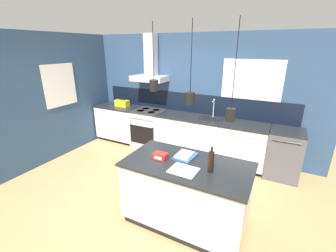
{
  "coord_description": "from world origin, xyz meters",
  "views": [
    {
      "loc": [
        1.82,
        -2.61,
        2.33
      ],
      "look_at": [
        0.17,
        0.57,
        1.05
      ],
      "focal_mm": 24.0,
      "sensor_mm": 36.0,
      "label": 1
    }
  ],
  "objects_px": {
    "oven_range": "(149,128)",
    "bottle_on_island": "(211,162)",
    "dishwasher": "(284,154)",
    "book_stack": "(185,156)",
    "yellow_toolbox": "(122,103)",
    "red_supply_box": "(160,156)"
  },
  "relations": [
    {
      "from": "oven_range",
      "to": "dishwasher",
      "type": "distance_m",
      "value": 2.93
    },
    {
      "from": "book_stack",
      "to": "red_supply_box",
      "type": "xyz_separation_m",
      "value": [
        -0.28,
        -0.19,
        0.02
      ]
    },
    {
      "from": "book_stack",
      "to": "dishwasher",
      "type": "bearing_deg",
      "value": 55.47
    },
    {
      "from": "dishwasher",
      "to": "yellow_toolbox",
      "type": "xyz_separation_m",
      "value": [
        -3.7,
        0.0,
        0.54
      ]
    },
    {
      "from": "oven_range",
      "to": "bottle_on_island",
      "type": "bearing_deg",
      "value": -43.13
    },
    {
      "from": "red_supply_box",
      "to": "book_stack",
      "type": "bearing_deg",
      "value": 34.41
    },
    {
      "from": "red_supply_box",
      "to": "oven_range",
      "type": "bearing_deg",
      "value": 125.91
    },
    {
      "from": "dishwasher",
      "to": "bottle_on_island",
      "type": "relative_size",
      "value": 2.78
    },
    {
      "from": "dishwasher",
      "to": "book_stack",
      "type": "bearing_deg",
      "value": -124.53
    },
    {
      "from": "dishwasher",
      "to": "yellow_toolbox",
      "type": "relative_size",
      "value": 2.68
    },
    {
      "from": "bottle_on_island",
      "to": "dishwasher",
      "type": "bearing_deg",
      "value": 67.77
    },
    {
      "from": "bottle_on_island",
      "to": "yellow_toolbox",
      "type": "bearing_deg",
      "value": 145.42
    },
    {
      "from": "oven_range",
      "to": "red_supply_box",
      "type": "distance_m",
      "value": 2.48
    },
    {
      "from": "oven_range",
      "to": "red_supply_box",
      "type": "relative_size",
      "value": 5.03
    },
    {
      "from": "yellow_toolbox",
      "to": "bottle_on_island",
      "type": "bearing_deg",
      "value": -34.58
    },
    {
      "from": "oven_range",
      "to": "dishwasher",
      "type": "relative_size",
      "value": 1.0
    },
    {
      "from": "oven_range",
      "to": "red_supply_box",
      "type": "height_order",
      "value": "red_supply_box"
    },
    {
      "from": "book_stack",
      "to": "red_supply_box",
      "type": "height_order",
      "value": "red_supply_box"
    },
    {
      "from": "dishwasher",
      "to": "book_stack",
      "type": "relative_size",
      "value": 2.67
    },
    {
      "from": "yellow_toolbox",
      "to": "dishwasher",
      "type": "bearing_deg",
      "value": -0.0
    },
    {
      "from": "oven_range",
      "to": "bottle_on_island",
      "type": "distance_m",
      "value": 2.96
    },
    {
      "from": "dishwasher",
      "to": "bottle_on_island",
      "type": "height_order",
      "value": "bottle_on_island"
    }
  ]
}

